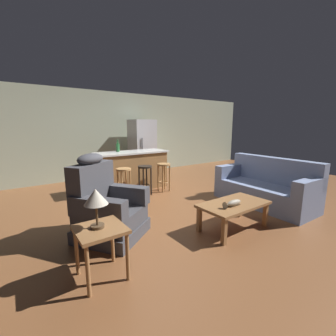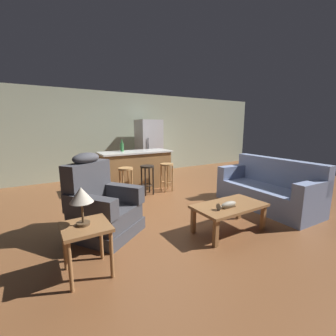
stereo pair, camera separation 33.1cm
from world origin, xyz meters
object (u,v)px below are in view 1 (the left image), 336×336
bar_stool_right (164,172)px  bottle_tall_green (118,147)px  bar_stool_middle (145,175)px  couch (265,188)px  kitchen_island (132,170)px  refrigerator (142,148)px  fish_figurine (233,203)px  end_table (101,237)px  bar_stool_left (124,178)px  coffee_table (234,206)px  table_lamp (96,199)px  recliner_near_lamp (106,208)px

bar_stool_right → bottle_tall_green: bearing=136.9°
bar_stool_middle → bar_stool_right: size_ratio=1.00×
couch → bar_stool_middle: size_ratio=2.84×
kitchen_island → refrigerator: 1.59m
fish_figurine → bar_stool_right: (0.43, 2.40, 0.01)m
fish_figurine → refrigerator: 4.34m
end_table → bar_stool_left: bar_stool_left is taller
kitchen_island → bar_stool_middle: size_ratio=2.65×
coffee_table → refrigerator: bearing=79.9°
end_table → refrigerator: size_ratio=0.32×
end_table → bar_stool_middle: bar_stool_middle is taller
bar_stool_right → bar_stool_middle: bearing=180.0°
refrigerator → table_lamp: bearing=-124.6°
bar_stool_left → bar_stool_middle: size_ratio=1.00×
bar_stool_middle → bottle_tall_green: size_ratio=2.32×
couch → table_lamp: table_lamp is taller
coffee_table → bar_stool_left: 2.44m
bar_stool_middle → table_lamp: bearing=-129.5°
fish_figurine → table_lamp: (-1.93, 0.17, 0.41)m
couch → bar_stool_left: 2.96m
recliner_near_lamp → bar_stool_left: (0.92, 1.39, 0.05)m
fish_figurine → end_table: (-1.92, 0.15, -0.00)m
couch → refrigerator: (-0.71, 3.80, 0.54)m
coffee_table → bottle_tall_green: 3.22m
coffee_table → bar_stool_left: size_ratio=1.62×
coffee_table → kitchen_island: 2.97m
refrigerator → bar_stool_left: bearing=-129.1°
recliner_near_lamp → bottle_tall_green: (1.14, 2.17, 0.64)m
end_table → bottle_tall_green: 3.44m
end_table → kitchen_island: bearing=57.8°
table_lamp → refrigerator: bearing=55.4°
bar_stool_middle → bottle_tall_green: 1.02m
fish_figurine → bar_stool_middle: size_ratio=0.50×
coffee_table → recliner_near_lamp: 1.91m
fish_figurine → bar_stool_middle: bar_stool_middle is taller
couch → bar_stool_middle: couch is taller
kitchen_island → bar_stool_right: kitchen_island is taller
table_lamp → bar_stool_right: bearing=43.3°
couch → recliner_near_lamp: (-3.12, 0.58, 0.08)m
coffee_table → table_lamp: bearing=177.5°
bottle_tall_green → refrigerator: bearing=39.8°
fish_figurine → end_table: bearing=175.6°
coffee_table → fish_figurine: (-0.13, -0.07, 0.10)m
fish_figurine → bottle_tall_green: (-0.40, 3.17, 0.60)m
end_table → bar_stool_left: 2.60m
bar_stool_left → bar_stool_right: 1.05m
end_table → bar_stool_middle: size_ratio=0.82×
bar_stool_right → refrigerator: 1.93m
recliner_near_lamp → bar_stool_left: size_ratio=1.76×
couch → bar_stool_middle: 2.59m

